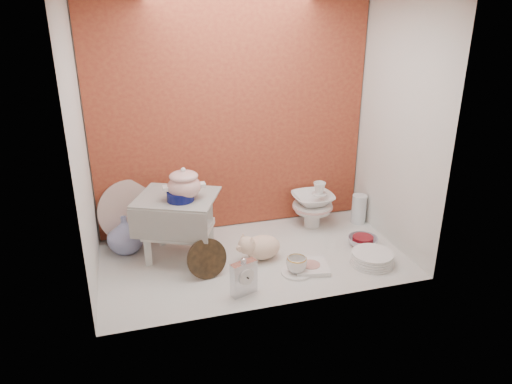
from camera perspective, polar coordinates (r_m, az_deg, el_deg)
ground at (r=2.91m, az=-0.27°, el=-7.87°), size 1.80×1.80×0.00m
niche_shell at (r=2.75m, az=-1.35°, el=11.07°), size 1.86×1.03×1.53m
step_stool at (r=2.89m, az=-9.18°, el=-4.09°), size 0.57×0.53×0.39m
soup_tureen at (r=2.72m, az=-8.58°, el=1.02°), size 0.25×0.25×0.19m
cobalt_bowl at (r=2.74m, az=-9.00°, el=-0.43°), size 0.20×0.20×0.06m
floral_platter at (r=3.14m, az=-14.69°, el=-2.23°), size 0.42×0.15×0.41m
blue_white_vase at (r=3.04m, az=-15.31°, el=-4.88°), size 0.29×0.29×0.23m
lacquer_tray at (r=2.69m, az=-5.87°, el=-7.92°), size 0.24×0.12×0.23m
mantel_clock at (r=2.54m, az=-1.47°, el=-10.04°), size 0.15×0.09×0.21m
plush_pig at (r=2.87m, az=0.77°, el=-6.54°), size 0.31×0.24×0.16m
teacup_saucer at (r=2.77m, az=4.82°, el=-9.52°), size 0.20×0.20×0.01m
gold_rim_teacup at (r=2.74m, az=4.86°, el=-8.59°), size 0.16×0.16×0.09m
lattice_dish at (r=2.82m, az=6.53°, el=-8.85°), size 0.23×0.23×0.03m
dinner_plate_stack at (r=2.92m, az=13.69°, el=-7.66°), size 0.30×0.30×0.07m
crystal_bowl at (r=3.11m, az=12.59°, el=-5.79°), size 0.22×0.22×0.06m
clear_glass_vase at (r=3.40m, az=12.16°, el=-1.99°), size 0.12×0.12×0.20m
porcelain_tower at (r=3.27m, az=6.76°, el=-1.47°), size 0.35×0.35×0.32m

